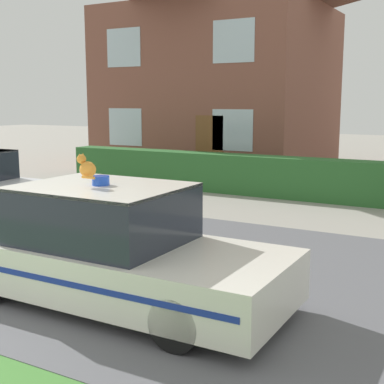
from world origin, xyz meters
The scene contains 5 objects.
road_strip centered at (0.00, 4.56, 0.01)m, with size 28.00×6.72×0.01m, color #5B5B60.
garden_hedge centered at (0.82, 11.28, 0.54)m, with size 15.34×0.73×1.08m, color #2D662D.
police_car centered at (0.76, 2.97, 0.70)m, with size 4.59×1.87×1.62m.
cat centered at (0.58, 2.78, 1.75)m, with size 0.33×0.19×0.29m.
house_left centered at (-4.36, 16.37, 4.29)m, with size 7.95×6.94×8.40m.
Camera 1 is at (4.93, -2.27, 2.57)m, focal length 50.00 mm.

